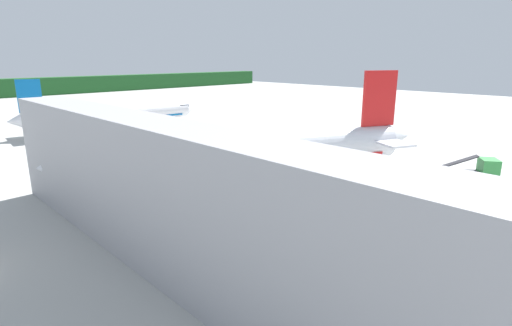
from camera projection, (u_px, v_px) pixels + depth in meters
The scene contains 15 objects.
ground at pixel (198, 134), 72.12m from camera, with size 240.00×320.00×0.20m, color #A8A8A3.
distant_treeline at pixel (27, 87), 141.22m from camera, with size 216.00×6.00×6.25m, color #1E5123.
terminal_building at pixel (167, 198), 25.02m from camera, with size 4.00×44.69×9.59m, color #99999E.
airliner_foreground at pixel (252, 152), 43.31m from camera, with size 39.16×33.02×11.90m.
airliner_mid_apron at pixel (112, 115), 74.83m from camera, with size 34.73×28.73×9.90m.
service_truck_fuel at pixel (205, 215), 31.02m from camera, with size 4.73×6.42×2.57m.
service_truck_catering at pixel (476, 169), 44.94m from camera, with size 5.70×6.81×2.78m.
service_truck_pushback at pixel (409, 245), 26.32m from camera, with size 5.46×5.83×2.40m.
cargo_container_near at pixel (362, 198), 36.26m from camera, with size 2.45×2.45×2.10m.
cargo_container_mid at pixel (337, 219), 31.77m from camera, with size 2.48×2.48×1.91m.
cargo_container_far at pixel (65, 191), 38.15m from camera, with size 2.50×2.50×2.06m.
crew_marshaller at pixel (433, 215), 32.23m from camera, with size 0.44×0.54×1.78m.
crew_loader_left at pixel (322, 180), 41.47m from camera, with size 0.53×0.45×1.65m.
crew_loader_right at pixel (309, 178), 42.42m from camera, with size 0.36×0.60×1.65m.
apron_guide_line at pixel (282, 193), 40.63m from camera, with size 0.30×60.00×0.01m, color yellow.
Camera 1 is at (-42.23, -10.07, 13.37)m, focal length 28.00 mm.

